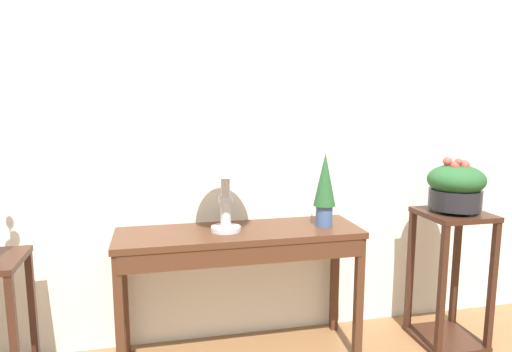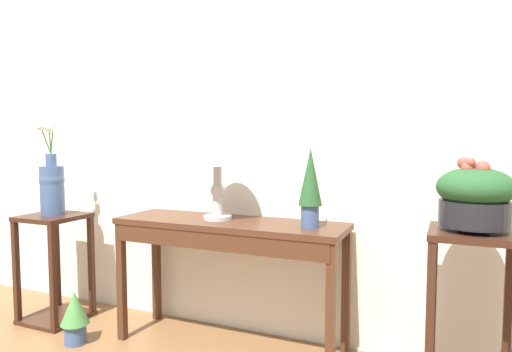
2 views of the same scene
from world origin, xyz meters
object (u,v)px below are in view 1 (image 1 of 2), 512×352
potted_plant_on_console (325,186)px  table_lamp (225,156)px  pedestal_stand_right (449,278)px  console_table (240,249)px  planter_bowl_wide_right (456,186)px

potted_plant_on_console → table_lamp: bearing=178.2°
table_lamp → pedestal_stand_right: 1.57m
console_table → table_lamp: table_lamp is taller
table_lamp → planter_bowl_wide_right: 1.38m
pedestal_stand_right → planter_bowl_wide_right: size_ratio=2.52×
console_table → potted_plant_on_console: 0.60m
table_lamp → potted_plant_on_console: bearing=-1.8°
console_table → table_lamp: (-0.08, 0.02, 0.52)m
table_lamp → potted_plant_on_console: (0.57, -0.02, -0.19)m
planter_bowl_wide_right → pedestal_stand_right: bearing=43.7°
table_lamp → pedestal_stand_right: (1.37, -0.11, -0.77)m
console_table → table_lamp: bearing=162.3°
potted_plant_on_console → pedestal_stand_right: (0.79, -0.09, -0.59)m
potted_plant_on_console → console_table: bearing=-179.2°
table_lamp → pedestal_stand_right: size_ratio=0.68×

